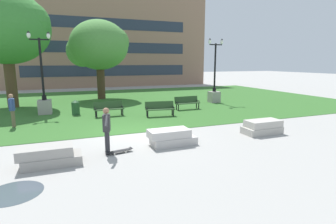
{
  "coord_description": "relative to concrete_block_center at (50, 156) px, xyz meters",
  "views": [
    {
      "loc": [
        -2.75,
        -11.68,
        3.3
      ],
      "look_at": [
        1.22,
        -1.4,
        1.2
      ],
      "focal_mm": 28.0,
      "sensor_mm": 36.0,
      "label": 1
    }
  ],
  "objects": [
    {
      "name": "grass_lawn",
      "position": [
        3.43,
        12.77,
        -0.3
      ],
      "size": [
        40.0,
        20.0,
        0.02
      ],
      "primitive_type": "cube",
      "color": "#336628",
      "rests_on": "ground"
    },
    {
      "name": "park_bench_far_right",
      "position": [
        3.0,
        7.23,
        0.23
      ],
      "size": [
        1.83,
        0.66,
        0.9
      ],
      "color": "#284723",
      "rests_on": "grass_lawn"
    },
    {
      "name": "building_facade_distant",
      "position": [
        6.15,
        27.26,
        5.94
      ],
      "size": [
        28.33,
        1.03,
        12.5
      ],
      "color": "#8E6B56",
      "rests_on": "ground"
    },
    {
      "name": "trash_bin",
      "position": [
        1.1,
        8.38,
        0.2
      ],
      "size": [
        0.49,
        0.49,
        0.96
      ],
      "color": "#234C28",
      "rests_on": "grass_lawn"
    },
    {
      "name": "concrete_block_center",
      "position": [
        0.0,
        0.0,
        0.0
      ],
      "size": [
        1.92,
        0.9,
        0.64
      ],
      "color": "#9E9991",
      "rests_on": "ground"
    },
    {
      "name": "ground_plane",
      "position": [
        3.43,
        2.77,
        -0.31
      ],
      "size": [
        140.0,
        140.0,
        0.0
      ],
      "primitive_type": "plane",
      "color": "#A3A09B"
    },
    {
      "name": "concrete_block_left",
      "position": [
        4.5,
        0.59,
        0.0
      ],
      "size": [
        1.92,
        0.9,
        0.64
      ],
      "color": "#BCB7B2",
      "rests_on": "ground"
    },
    {
      "name": "park_bench_near_left",
      "position": [
        8.53,
        7.67,
        0.23
      ],
      "size": [
        1.82,
        0.6,
        0.9
      ],
      "color": "#284723",
      "rests_on": "grass_lawn"
    },
    {
      "name": "lamp_post_center",
      "position": [
        -0.73,
        9.44,
        0.75
      ],
      "size": [
        1.32,
        0.8,
        5.15
      ],
      "color": "gray",
      "rests_on": "grass_lawn"
    },
    {
      "name": "skateboard",
      "position": [
        2.31,
        0.31,
        -0.22
      ],
      "size": [
        1.04,
        0.38,
        0.14
      ],
      "color": "black",
      "rests_on": "ground"
    },
    {
      "name": "tree_far_right",
      "position": [
        -3.19,
        13.12,
        5.33
      ],
      "size": [
        6.36,
        6.05,
        8.28
      ],
      "color": "#4C3823",
      "rests_on": "grass_lawn"
    },
    {
      "name": "lamp_post_right",
      "position": [
        12.01,
        9.8,
        0.76
      ],
      "size": [
        1.32,
        0.8,
        5.16
      ],
      "color": "gray",
      "rests_on": "grass_lawn"
    },
    {
      "name": "park_bench_near_right",
      "position": [
        5.93,
        6.07,
        0.23
      ],
      "size": [
        1.86,
        0.77,
        0.9
      ],
      "color": "#284723",
      "rests_on": "grass_lawn"
    },
    {
      "name": "person_bystander_near_lawn",
      "position": [
        -2.0,
        6.21,
        0.68
      ],
      "size": [
        0.26,
        0.62,
        1.71
      ],
      "color": "brown",
      "rests_on": "grass_lawn"
    },
    {
      "name": "tree_far_left",
      "position": [
        3.52,
        15.47,
        4.41
      ],
      "size": [
        5.34,
        5.09,
        6.94
      ],
      "color": "#42301E",
      "rests_on": "grass_lawn"
    },
    {
      "name": "concrete_block_right",
      "position": [
        9.11,
        0.6,
        0.0
      ],
      "size": [
        1.8,
        0.9,
        0.64
      ],
      "color": "#B2ADA3",
      "rests_on": "ground"
    },
    {
      "name": "puddle",
      "position": [
        -0.79,
        -1.69,
        -0.3
      ],
      "size": [
        1.43,
        1.43,
        0.01
      ],
      "primitive_type": "cylinder",
      "color": "#47515B",
      "rests_on": "ground"
    },
    {
      "name": "person_skateboarder",
      "position": [
        1.92,
        0.43,
        0.67
      ],
      "size": [
        0.35,
        1.52,
        1.71
      ],
      "color": "#28282D",
      "rests_on": "ground"
    }
  ]
}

